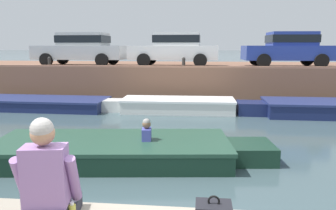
{
  "coord_description": "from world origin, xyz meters",
  "views": [
    {
      "loc": [
        0.47,
        -2.94,
        2.53
      ],
      "look_at": [
        -0.23,
        3.89,
        1.29
      ],
      "focal_mm": 35.0,
      "sensor_mm": 36.0,
      "label": 1
    }
  ],
  "objects_px": {
    "boat_moored_east_navy": "(329,109)",
    "person_seated_left": "(48,184)",
    "boat_moored_west_navy": "(35,103)",
    "car_centre_blue": "(289,48)",
    "car_leftmost_silver": "(82,48)",
    "car_left_inner_white": "(175,48)",
    "motorboat_passing": "(124,150)",
    "boat_moored_central_white": "(173,105)",
    "mooring_bollard_mid": "(184,62)",
    "mooring_bollard_west": "(49,61)"
  },
  "relations": [
    {
      "from": "boat_moored_west_navy",
      "to": "car_centre_blue",
      "type": "distance_m",
      "value": 11.22
    },
    {
      "from": "boat_moored_west_navy",
      "to": "car_leftmost_silver",
      "type": "xyz_separation_m",
      "value": [
        1.01,
        2.87,
        2.23
      ]
    },
    {
      "from": "mooring_bollard_west",
      "to": "boat_moored_west_navy",
      "type": "bearing_deg",
      "value": -85.92
    },
    {
      "from": "boat_moored_west_navy",
      "to": "boat_moored_east_navy",
      "type": "bearing_deg",
      "value": -1.0
    },
    {
      "from": "boat_moored_east_navy",
      "to": "car_leftmost_silver",
      "type": "bearing_deg",
      "value": 163.6
    },
    {
      "from": "car_centre_blue",
      "to": "mooring_bollard_west",
      "type": "distance_m",
      "value": 10.82
    },
    {
      "from": "boat_moored_east_navy",
      "to": "motorboat_passing",
      "type": "bearing_deg",
      "value": -139.52
    },
    {
      "from": "motorboat_passing",
      "to": "car_left_inner_white",
      "type": "xyz_separation_m",
      "value": [
        0.45,
        8.52,
        2.22
      ]
    },
    {
      "from": "boat_moored_west_navy",
      "to": "boat_moored_east_navy",
      "type": "xyz_separation_m",
      "value": [
        11.44,
        -0.2,
        0.05
      ]
    },
    {
      "from": "motorboat_passing",
      "to": "mooring_bollard_mid",
      "type": "distance_m",
      "value": 7.66
    },
    {
      "from": "boat_moored_west_navy",
      "to": "person_seated_left",
      "type": "xyz_separation_m",
      "value": [
        5.44,
        -9.99,
        1.14
      ]
    },
    {
      "from": "car_centre_blue",
      "to": "car_left_inner_white",
      "type": "bearing_deg",
      "value": -179.96
    },
    {
      "from": "boat_moored_west_navy",
      "to": "boat_moored_central_white",
      "type": "bearing_deg",
      "value": -0.37
    },
    {
      "from": "boat_moored_west_navy",
      "to": "person_seated_left",
      "type": "relative_size",
      "value": 6.72
    },
    {
      "from": "motorboat_passing",
      "to": "mooring_bollard_mid",
      "type": "xyz_separation_m",
      "value": [
        0.92,
        7.43,
        1.61
      ]
    },
    {
      "from": "boat_moored_central_white",
      "to": "mooring_bollard_mid",
      "type": "height_order",
      "value": "mooring_bollard_mid"
    },
    {
      "from": "car_centre_blue",
      "to": "motorboat_passing",
      "type": "bearing_deg",
      "value": -123.19
    },
    {
      "from": "boat_moored_central_white",
      "to": "person_seated_left",
      "type": "bearing_deg",
      "value": -91.15
    },
    {
      "from": "motorboat_passing",
      "to": "mooring_bollard_west",
      "type": "relative_size",
      "value": 14.25
    },
    {
      "from": "boat_moored_east_navy",
      "to": "mooring_bollard_mid",
      "type": "relative_size",
      "value": 13.91
    },
    {
      "from": "mooring_bollard_mid",
      "to": "person_seated_left",
      "type": "relative_size",
      "value": 0.46
    },
    {
      "from": "car_centre_blue",
      "to": "car_leftmost_silver",
      "type": "bearing_deg",
      "value": -179.98
    },
    {
      "from": "car_leftmost_silver",
      "to": "car_left_inner_white",
      "type": "distance_m",
      "value": 4.48
    },
    {
      "from": "boat_moored_west_navy",
      "to": "car_left_inner_white",
      "type": "bearing_deg",
      "value": 27.55
    },
    {
      "from": "car_left_inner_white",
      "to": "car_leftmost_silver",
      "type": "bearing_deg",
      "value": 179.99
    },
    {
      "from": "mooring_bollard_west",
      "to": "car_centre_blue",
      "type": "bearing_deg",
      "value": 5.82
    },
    {
      "from": "boat_moored_west_navy",
      "to": "boat_moored_east_navy",
      "type": "height_order",
      "value": "boat_moored_east_navy"
    },
    {
      "from": "boat_moored_central_white",
      "to": "car_leftmost_silver",
      "type": "bearing_deg",
      "value": 147.9
    },
    {
      "from": "boat_moored_central_white",
      "to": "car_centre_blue",
      "type": "height_order",
      "value": "car_centre_blue"
    },
    {
      "from": "mooring_bollard_west",
      "to": "mooring_bollard_mid",
      "type": "relative_size",
      "value": 1.0
    },
    {
      "from": "boat_moored_central_white",
      "to": "person_seated_left",
      "type": "distance_m",
      "value": 10.02
    },
    {
      "from": "boat_moored_west_navy",
      "to": "motorboat_passing",
      "type": "xyz_separation_m",
      "value": [
        5.04,
        -5.66,
        0.02
      ]
    },
    {
      "from": "car_centre_blue",
      "to": "boat_moored_east_navy",
      "type": "bearing_deg",
      "value": -75.1
    },
    {
      "from": "boat_moored_east_navy",
      "to": "motorboat_passing",
      "type": "relative_size",
      "value": 0.98
    },
    {
      "from": "boat_moored_east_navy",
      "to": "person_seated_left",
      "type": "height_order",
      "value": "person_seated_left"
    },
    {
      "from": "boat_moored_central_white",
      "to": "mooring_bollard_west",
      "type": "xyz_separation_m",
      "value": [
        -5.77,
        1.81,
        1.59
      ]
    },
    {
      "from": "boat_moored_central_white",
      "to": "motorboat_passing",
      "type": "distance_m",
      "value": 5.65
    },
    {
      "from": "motorboat_passing",
      "to": "car_leftmost_silver",
      "type": "relative_size",
      "value": 1.48
    },
    {
      "from": "boat_moored_east_navy",
      "to": "motorboat_passing",
      "type": "xyz_separation_m",
      "value": [
        -6.39,
        -5.46,
        -0.03
      ]
    },
    {
      "from": "boat_moored_west_navy",
      "to": "car_left_inner_white",
      "type": "xyz_separation_m",
      "value": [
        5.49,
        2.87,
        2.23
      ]
    },
    {
      "from": "boat_moored_central_white",
      "to": "boat_moored_west_navy",
      "type": "bearing_deg",
      "value": 179.63
    },
    {
      "from": "motorboat_passing",
      "to": "car_centre_blue",
      "type": "relative_size",
      "value": 1.61
    },
    {
      "from": "mooring_bollard_mid",
      "to": "car_centre_blue",
      "type": "bearing_deg",
      "value": 13.22
    },
    {
      "from": "car_leftmost_silver",
      "to": "car_left_inner_white",
      "type": "relative_size",
      "value": 1.04
    },
    {
      "from": "boat_moored_east_navy",
      "to": "car_leftmost_silver",
      "type": "height_order",
      "value": "car_leftmost_silver"
    },
    {
      "from": "boat_moored_east_navy",
      "to": "mooring_bollard_west",
      "type": "distance_m",
      "value": 11.84
    },
    {
      "from": "car_left_inner_white",
      "to": "person_seated_left",
      "type": "bearing_deg",
      "value": -90.23
    },
    {
      "from": "motorboat_passing",
      "to": "car_centre_blue",
      "type": "height_order",
      "value": "car_centre_blue"
    },
    {
      "from": "car_leftmost_silver",
      "to": "mooring_bollard_mid",
      "type": "height_order",
      "value": "car_leftmost_silver"
    },
    {
      "from": "motorboat_passing",
      "to": "person_seated_left",
      "type": "relative_size",
      "value": 6.57
    }
  ]
}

